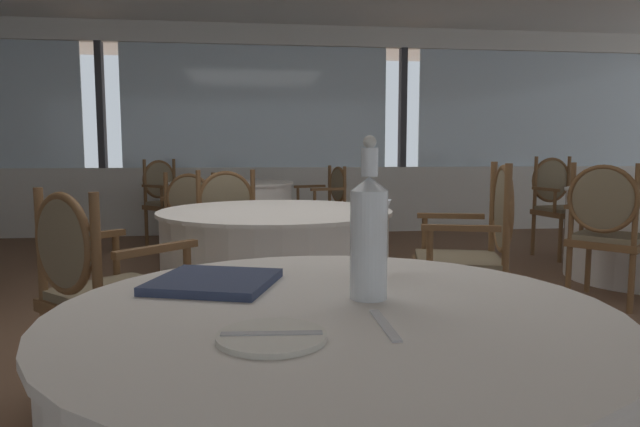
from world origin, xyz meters
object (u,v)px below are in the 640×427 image
Objects in this scene: dining_chair_2_2 at (166,195)px; dining_chair_3_0 at (477,243)px; dining_chair_2_1 at (327,200)px; water_bottle at (369,234)px; dining_chair_3_2 at (98,281)px; dining_chair_0_0 at (559,199)px; dining_chair_0_1 at (607,224)px; dining_chair_2_0 at (196,216)px; side_plate at (272,337)px; menu_book at (214,282)px; dining_chair_3_1 at (230,224)px; wine_glass at (375,221)px.

dining_chair_3_0 is (2.09, -3.76, 0.02)m from dining_chair_2_2.
dining_chair_2_1 is 1.83m from dining_chair_2_2.
dining_chair_3_2 is (-0.85, 1.11, -0.34)m from water_bottle.
dining_chair_0_0 is 1.87m from dining_chair_0_1.
dining_chair_2_0 is (-2.87, 1.20, -0.04)m from dining_chair_0_1.
dining_chair_3_0 is (1.13, 1.83, -0.16)m from side_plate.
dining_chair_0_0 is at bearing 69.41° from menu_book.
dining_chair_0_0 reaches higher than menu_book.
water_bottle is at bearing -97.79° from dining_chair_3_2.
menu_book is 3.36m from dining_chair_0_1.
dining_chair_2_2 is (-0.85, 5.19, -0.19)m from menu_book.
dining_chair_0_1 is at bearing -132.93° from dining_chair_3_0.
water_bottle is 0.35× the size of dining_chair_0_0.
water_bottle is 0.39× the size of dining_chair_2_0.
water_bottle is 0.38× the size of dining_chair_3_2.
dining_chair_0_0 is at bearing 55.17° from side_plate.
dining_chair_2_2 reaches higher than side_plate.
side_plate is at bearing -158.02° from dining_chair_2_0.
dining_chair_2_2 is at bearing 30.14° from dining_chair_2_0.
dining_chair_3_1 reaches higher than side_plate.
side_plate is 0.20× the size of dining_chair_3_2.
dining_chair_0_1 is 1.02× the size of dining_chair_2_2.
dining_chair_3_0 reaches higher than dining_chair_2_1.
dining_chair_2_2 reaches higher than dining_chair_2_1.
dining_chair_0_1 is 3.28m from dining_chair_3_2.
wine_glass is at bearing 72.35° from dining_chair_3_0.
dining_chair_2_1 is (-2.25, 0.74, -0.06)m from dining_chair_0_0.
dining_chair_2_2 reaches higher than menu_book.
water_bottle is 2.92m from dining_chair_3_1.
dining_chair_2_0 is 0.97× the size of dining_chair_3_2.
dining_chair_3_2 is (-3.02, -1.27, -0.02)m from dining_chair_0_1.
dining_chair_0_1 is at bearing 107.36° from dining_chair_2_1.
dining_chair_0_1 is at bearing -97.89° from dining_chair_2_0.
menu_book is 0.27× the size of dining_chair_0_1.
water_bottle is 0.39m from menu_book.
dining_chair_0_0 reaches higher than dining_chair_2_2.
dining_chair_2_2 is at bearing 99.17° from dining_chair_0_1.
wine_glass is 0.21× the size of dining_chair_2_1.
wine_glass is 0.21× the size of dining_chair_2_0.
dining_chair_2_1 is at bearing 81.14° from side_plate.
dining_chair_3_1 is at bearing 109.05° from menu_book.
dining_chair_0_1 reaches higher than dining_chair_3_2.
dining_chair_3_0 is (0.33, -3.29, 0.06)m from dining_chair_2_1.
dining_chair_2_2 reaches higher than wine_glass.
wine_glass is 1.29m from dining_chair_3_2.
menu_book is at bearing 63.78° from dining_chair_2_1.
dining_chair_3_1 is (-1.30, 1.28, -0.05)m from dining_chair_3_0.
dining_chair_3_2 reaches higher than side_plate.
dining_chair_0_1 is 1.07× the size of dining_chair_3_2.
dining_chair_2_0 is 0.92× the size of dining_chair_2_2.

